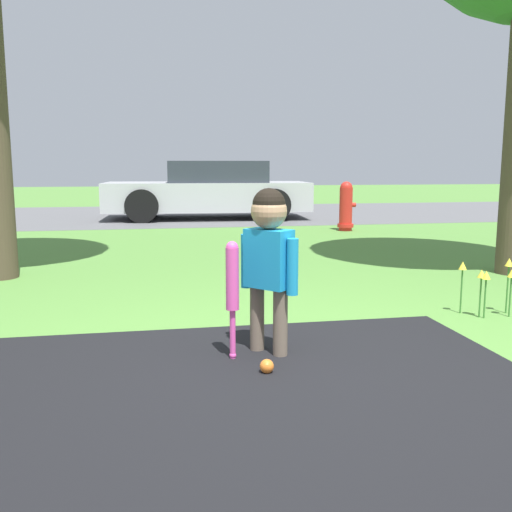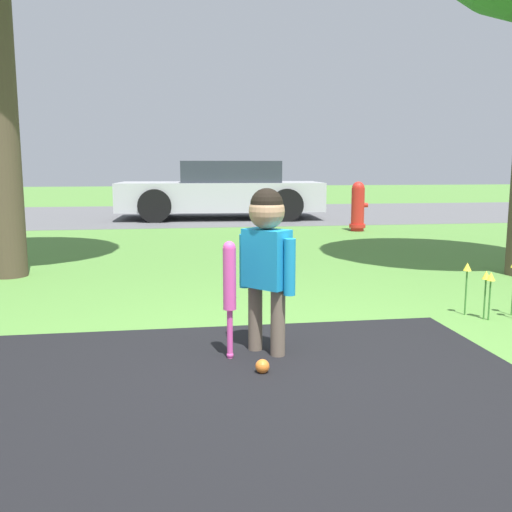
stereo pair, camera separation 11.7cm
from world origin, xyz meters
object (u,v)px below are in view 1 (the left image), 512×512
at_px(sports_ball, 267,366).
at_px(fire_hydrant, 346,207).
at_px(baseball_bat, 232,283).
at_px(parked_car, 210,191).
at_px(child, 269,248).

bearing_deg(sports_ball, fire_hydrant, 67.16).
height_order(baseball_bat, fire_hydrant, fire_hydrant).
xyz_separation_m(sports_ball, parked_car, (0.67, 9.22, 0.54)).
xyz_separation_m(child, fire_hydrant, (2.65, 6.14, -0.22)).
bearing_deg(sports_ball, baseball_bat, 118.96).
xyz_separation_m(baseball_bat, sports_ball, (0.15, -0.26, -0.40)).
distance_m(baseball_bat, parked_car, 8.99).
bearing_deg(sports_ball, child, 76.66).
distance_m(sports_ball, parked_car, 9.26).
xyz_separation_m(baseball_bat, parked_car, (0.82, 8.95, 0.14)).
distance_m(child, fire_hydrant, 6.69).
relative_size(child, fire_hydrant, 1.16).
distance_m(sports_ball, fire_hydrant, 7.03).
height_order(child, baseball_bat, child).
distance_m(baseball_bat, sports_ball, 0.50).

